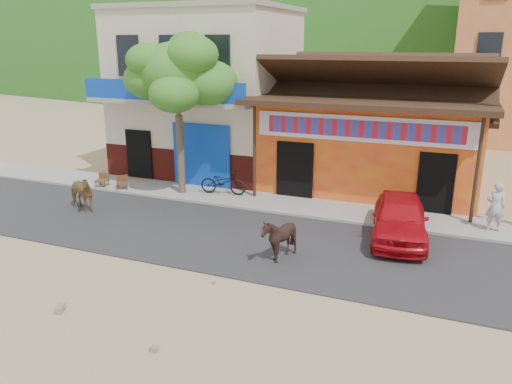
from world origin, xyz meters
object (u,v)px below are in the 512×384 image
(cow_tan, at_px, (79,193))
(scooter, at_px, (223,182))
(cafe_chair_left, at_px, (101,175))
(tree, at_px, (179,115))
(red_car, at_px, (400,218))
(pedestrian, at_px, (495,207))
(cow_dark, at_px, (279,238))
(cafe_chair_right, at_px, (122,177))

(cow_tan, bearing_deg, scooter, -30.32)
(scooter, distance_m, cafe_chair_left, 5.08)
(tree, xyz_separation_m, red_car, (8.36, -1.52, -2.41))
(tree, distance_m, red_car, 8.83)
(tree, xyz_separation_m, pedestrian, (11.02, 0.04, -2.22))
(scooter, relative_size, cafe_chair_left, 1.81)
(red_car, bearing_deg, cow_tan, -179.03)
(scooter, bearing_deg, pedestrian, -100.16)
(cow_tan, xyz_separation_m, cow_dark, (7.88, -1.30, -0.02))
(tree, bearing_deg, cafe_chair_right, -169.32)
(cow_tan, relative_size, cow_dark, 1.22)
(tree, distance_m, cow_tan, 4.54)
(cafe_chair_left, bearing_deg, pedestrian, -8.48)
(cow_tan, height_order, red_car, red_car)
(tree, bearing_deg, scooter, 14.01)
(scooter, bearing_deg, cafe_chair_right, 93.98)
(cow_tan, relative_size, red_car, 0.39)
(tree, relative_size, cow_dark, 4.79)
(cow_dark, height_order, cafe_chair_left, cow_dark)
(red_car, distance_m, scooter, 7.04)
(tree, distance_m, scooter, 3.01)
(cow_tan, height_order, pedestrian, pedestrian)
(red_car, xyz_separation_m, pedestrian, (2.66, 1.56, 0.19))
(cow_dark, bearing_deg, tree, -156.95)
(tree, bearing_deg, cafe_chair_left, -171.79)
(cow_tan, xyz_separation_m, cafe_chair_left, (-1.06, 2.53, -0.07))
(pedestrian, bearing_deg, cafe_chair_left, -8.93)
(cow_dark, height_order, pedestrian, pedestrian)
(cow_tan, distance_m, cafe_chair_left, 2.74)
(scooter, distance_m, pedestrian, 9.45)
(pedestrian, bearing_deg, scooter, -13.20)
(scooter, xyz_separation_m, pedestrian, (9.44, -0.35, 0.31))
(tree, bearing_deg, pedestrian, 0.21)
(cow_tan, distance_m, scooter, 5.22)
(cow_tan, relative_size, pedestrian, 0.98)
(cafe_chair_right, bearing_deg, cow_dark, -61.05)
(tree, xyz_separation_m, cafe_chair_left, (-3.42, -0.49, -2.51))
(tree, distance_m, cafe_chair_right, 3.55)
(pedestrian, relative_size, cafe_chair_left, 1.58)
(red_car, bearing_deg, cow_dark, -142.42)
(red_car, relative_size, cafe_chair_right, 4.10)
(cow_tan, relative_size, cafe_chair_left, 1.55)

